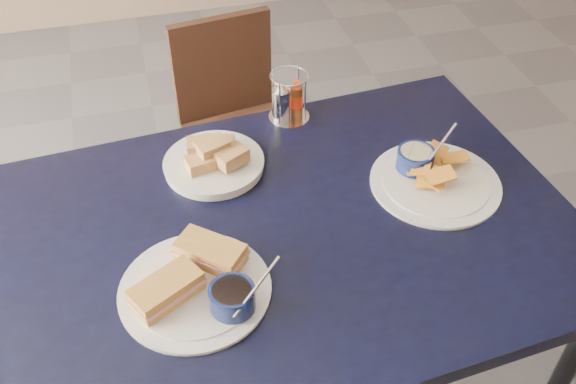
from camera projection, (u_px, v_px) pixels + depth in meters
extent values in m
plane|color=#515056|center=(323.00, 362.00, 2.03)|extent=(6.00, 6.00, 0.00)
cube|color=black|center=(280.00, 236.00, 1.43)|extent=(1.39, 0.98, 0.04)
cylinder|color=black|center=(55.00, 278.00, 1.83)|extent=(0.04, 0.04, 0.71)
cylinder|color=black|center=(427.00, 207.00, 2.04)|extent=(0.04, 0.04, 0.71)
cube|color=black|center=(241.00, 137.00, 2.29)|extent=(0.41, 0.39, 0.03)
cylinder|color=black|center=(211.00, 209.00, 2.30)|extent=(0.03, 0.03, 0.35)
cylinder|color=black|center=(290.00, 195.00, 2.35)|extent=(0.03, 0.03, 0.35)
cylinder|color=black|center=(199.00, 162.00, 2.49)|extent=(0.03, 0.03, 0.35)
cylinder|color=black|center=(272.00, 150.00, 2.55)|extent=(0.03, 0.03, 0.35)
cube|color=black|center=(229.00, 65.00, 2.26)|extent=(0.36, 0.09, 0.38)
cylinder|color=white|center=(195.00, 290.00, 1.29)|extent=(0.31, 0.31, 0.01)
cylinder|color=white|center=(195.00, 288.00, 1.28)|extent=(0.25, 0.25, 0.00)
cube|color=gold|center=(166.00, 290.00, 1.25)|extent=(0.16, 0.13, 0.04)
cube|color=tan|center=(167.00, 291.00, 1.25)|extent=(0.16, 0.14, 0.01)
cube|color=gold|center=(211.00, 252.00, 1.32)|extent=(0.15, 0.14, 0.04)
cube|color=tan|center=(211.00, 254.00, 1.32)|extent=(0.16, 0.15, 0.01)
cylinder|color=#0A133A|center=(232.00, 298.00, 1.23)|extent=(0.09, 0.09, 0.05)
cylinder|color=black|center=(232.00, 293.00, 1.22)|extent=(0.08, 0.08, 0.01)
cylinder|color=silver|center=(257.00, 287.00, 1.20)|extent=(0.11, 0.07, 0.08)
cylinder|color=white|center=(435.00, 183.00, 1.53)|extent=(0.31, 0.31, 0.01)
cylinder|color=white|center=(436.00, 181.00, 1.52)|extent=(0.25, 0.25, 0.00)
cube|color=orange|center=(413.00, 170.00, 1.54)|extent=(0.05, 0.07, 0.02)
cube|color=orange|center=(430.00, 183.00, 1.50)|extent=(0.08, 0.07, 0.03)
cube|color=orange|center=(435.00, 157.00, 1.57)|extent=(0.08, 0.08, 0.03)
cube|color=orange|center=(454.00, 160.00, 1.55)|extent=(0.07, 0.06, 0.02)
cube|color=orange|center=(436.00, 180.00, 1.49)|extent=(0.08, 0.08, 0.02)
cube|color=orange|center=(421.00, 168.00, 1.52)|extent=(0.07, 0.08, 0.02)
cube|color=orange|center=(440.00, 178.00, 1.48)|extent=(0.07, 0.05, 0.02)
cylinder|color=#0A133A|center=(415.00, 159.00, 1.54)|extent=(0.09, 0.09, 0.05)
cylinder|color=#C1B692|center=(416.00, 154.00, 1.53)|extent=(0.08, 0.08, 0.01)
cylinder|color=silver|center=(439.00, 147.00, 1.51)|extent=(0.11, 0.07, 0.08)
cylinder|color=white|center=(214.00, 165.00, 1.57)|extent=(0.24, 0.24, 0.02)
cylinder|color=white|center=(214.00, 162.00, 1.56)|extent=(0.20, 0.20, 0.00)
cube|color=tan|center=(202.00, 163.00, 1.53)|extent=(0.08, 0.06, 0.03)
cube|color=tan|center=(219.00, 145.00, 1.57)|extent=(0.09, 0.07, 0.03)
cube|color=tan|center=(232.00, 157.00, 1.52)|extent=(0.09, 0.08, 0.03)
cube|color=tan|center=(203.00, 146.00, 1.54)|extent=(0.08, 0.06, 0.03)
cube|color=tan|center=(212.00, 148.00, 1.53)|extent=(0.09, 0.07, 0.03)
cylinder|color=silver|center=(289.00, 117.00, 1.73)|extent=(0.11, 0.11, 0.01)
cylinder|color=silver|center=(298.00, 87.00, 1.71)|extent=(0.01, 0.01, 0.13)
cylinder|color=silver|center=(273.00, 91.00, 1.70)|extent=(0.01, 0.01, 0.13)
cylinder|color=silver|center=(280.00, 105.00, 1.65)|extent=(0.01, 0.01, 0.13)
cylinder|color=silver|center=(305.00, 101.00, 1.66)|extent=(0.01, 0.01, 0.13)
torus|color=silver|center=(289.00, 76.00, 1.64)|extent=(0.10, 0.10, 0.00)
cylinder|color=silver|center=(281.00, 104.00, 1.69)|extent=(0.05, 0.05, 0.08)
cone|color=silver|center=(281.00, 87.00, 1.65)|extent=(0.04, 0.04, 0.02)
cylinder|color=brown|center=(296.00, 101.00, 1.70)|extent=(0.03, 0.03, 0.08)
cylinder|color=red|center=(296.00, 101.00, 1.70)|extent=(0.03, 0.03, 0.03)
cylinder|color=red|center=(297.00, 84.00, 1.67)|extent=(0.02, 0.02, 0.02)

